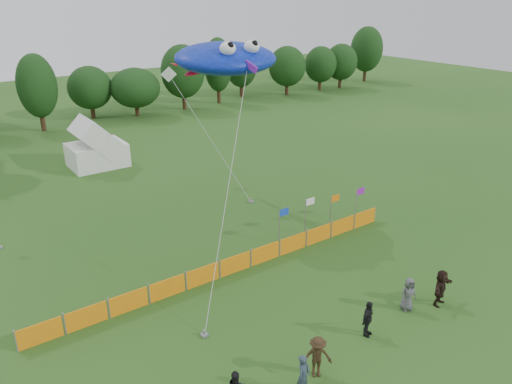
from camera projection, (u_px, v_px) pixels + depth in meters
ground at (338, 348)px, 21.18m from camera, size 160.00×160.00×0.00m
treeline at (61, 88)px, 54.32m from camera, size 104.57×8.78×8.36m
tent_right at (96, 147)px, 42.47m from camera, size 4.63×3.70×3.26m
barrier_fence at (235, 264)px, 26.71m from camera, size 21.90×0.06×1.00m
flag_row at (321, 208)px, 31.29m from camera, size 6.73×0.56×2.24m
spectator_a at (303, 376)px, 18.47m from camera, size 0.76×0.64×1.76m
spectator_c at (317, 357)px, 19.37m from camera, size 1.35×1.15×1.81m
spectator_d at (368, 319)px, 21.69m from camera, size 1.08×0.73×1.71m
spectator_e at (408, 294)px, 23.46m from camera, size 0.95×0.77×1.69m
spectator_f at (441, 288)px, 23.83m from camera, size 1.80×0.95×1.85m
stingray_kite at (223, 57)px, 30.47m from camera, size 11.55×19.32×11.52m
small_kite_white at (191, 108)px, 37.72m from camera, size 2.31×9.16×8.68m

